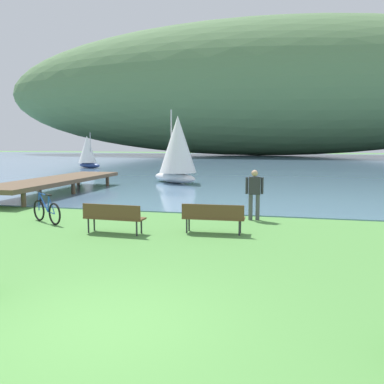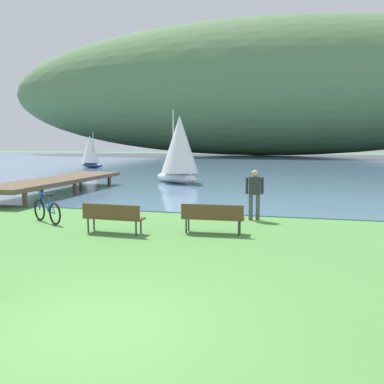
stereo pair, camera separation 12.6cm
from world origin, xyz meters
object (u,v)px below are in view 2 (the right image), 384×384
object	(u,v)px
sailboat_nearest_to_shore	(179,149)
park_bench_further_along	(213,216)
park_bench_near_camera	(113,216)
sailboat_toward_hillside	(90,151)
bicycle_leaning_near_bench	(47,211)
person_at_shoreline	(255,192)
sailboat_far_off	(187,150)

from	to	relation	value
sailboat_nearest_to_shore	park_bench_further_along	bearing A→B (deg)	-70.51
park_bench_near_camera	sailboat_toward_hillside	xyz separation A→B (m)	(-14.96, 27.30, 1.18)
bicycle_leaning_near_bench	person_at_shoreline	bearing A→B (deg)	17.40
park_bench_further_along	sailboat_nearest_to_shore	size ratio (longest dim) A/B	0.39
park_bench_further_along	park_bench_near_camera	bearing A→B (deg)	-166.47
park_bench_near_camera	person_at_shoreline	distance (m)	4.89
person_at_shoreline	sailboat_toward_hillside	world-z (taller)	sailboat_toward_hillside
bicycle_leaning_near_bench	park_bench_further_along	bearing A→B (deg)	-3.39
park_bench_near_camera	park_bench_further_along	world-z (taller)	same
park_bench_further_along	sailboat_toward_hillside	distance (m)	32.04
bicycle_leaning_near_bench	sailboat_toward_hillside	bearing A→B (deg)	114.80
park_bench_further_along	person_at_shoreline	xyz separation A→B (m)	(0.97, 2.40, 0.46)
park_bench_further_along	sailboat_far_off	size ratio (longest dim) A/B	0.56
bicycle_leaning_near_bench	sailboat_toward_hillside	xyz separation A→B (m)	(-12.15, 26.30, 1.31)
park_bench_further_along	sailboat_toward_hillside	size ratio (longest dim) A/B	0.51
person_at_shoreline	park_bench_further_along	bearing A→B (deg)	-111.97
park_bench_further_along	sailboat_toward_hillside	world-z (taller)	sailboat_toward_hillside
sailboat_nearest_to_shore	sailboat_toward_hillside	world-z (taller)	sailboat_nearest_to_shore
park_bench_near_camera	person_at_shoreline	xyz separation A→B (m)	(3.77, 3.07, 0.46)
park_bench_near_camera	sailboat_far_off	world-z (taller)	sailboat_far_off
person_at_shoreline	park_bench_near_camera	bearing A→B (deg)	-140.84
sailboat_far_off	sailboat_toward_hillside	bearing A→B (deg)	-114.33
bicycle_leaning_near_bench	person_at_shoreline	world-z (taller)	person_at_shoreline
park_bench_further_along	sailboat_nearest_to_shore	world-z (taller)	sailboat_nearest_to_shore
park_bench_further_along	person_at_shoreline	size ratio (longest dim) A/B	1.06
park_bench_near_camera	park_bench_further_along	bearing A→B (deg)	13.53
park_bench_further_along	bicycle_leaning_near_bench	distance (m)	5.63
person_at_shoreline	sailboat_nearest_to_shore	bearing A→B (deg)	117.32
bicycle_leaning_near_bench	sailboat_nearest_to_shore	xyz separation A→B (m)	(0.82, 13.23, 1.82)
sailboat_far_off	person_at_shoreline	bearing A→B (deg)	-72.10
park_bench_near_camera	bicycle_leaning_near_bench	distance (m)	2.99
sailboat_far_off	park_bench_further_along	bearing A→B (deg)	-74.34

